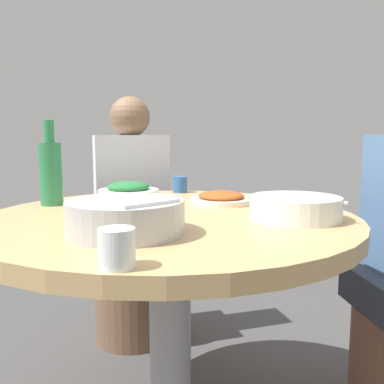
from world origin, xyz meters
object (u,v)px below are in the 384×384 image
at_px(soup_bowl, 295,208).
at_px(tea_cup_near, 117,248).
at_px(green_bottle, 51,171).
at_px(dish_stirfry, 221,198).
at_px(round_dining_table, 170,254).
at_px(tea_cup_far, 180,184).
at_px(rice_bowl, 127,216).
at_px(diner_right, 131,190).
at_px(stool_for_diner_right, 133,296).
at_px(dish_greens, 128,190).
at_px(dish_eggplant, 100,205).

relative_size(soup_bowl, tea_cup_near, 3.89).
bearing_deg(green_bottle, dish_stirfry, 113.27).
height_order(round_dining_table, green_bottle, green_bottle).
xyz_separation_m(round_dining_table, tea_cup_far, (-0.47, -0.15, 0.16)).
bearing_deg(round_dining_table, rice_bowl, 1.13).
xyz_separation_m(rice_bowl, dish_stirfry, (-0.52, 0.08, -0.02)).
distance_m(soup_bowl, tea_cup_far, 0.66).
bearing_deg(soup_bowl, diner_right, -124.84).
distance_m(green_bottle, diner_right, 0.62).
distance_m(dish_stirfry, stool_for_diner_right, 0.88).
height_order(rice_bowl, dish_greens, rice_bowl).
height_order(dish_stirfry, tea_cup_near, tea_cup_near).
relative_size(round_dining_table, rice_bowl, 3.93).
height_order(round_dining_table, stool_for_diner_right, round_dining_table).
bearing_deg(stool_for_diner_right, rice_bowl, 27.78).
bearing_deg(stool_for_diner_right, diner_right, 45.00).
bearing_deg(dish_eggplant, tea_cup_near, 35.28).
xyz_separation_m(tea_cup_near, tea_cup_far, (-0.98, -0.27, -0.00)).
bearing_deg(dish_eggplant, round_dining_table, 94.29).
xyz_separation_m(rice_bowl, soup_bowl, (-0.32, 0.36, -0.01)).
relative_size(dish_eggplant, green_bottle, 0.73).
distance_m(soup_bowl, dish_eggplant, 0.60).
distance_m(round_dining_table, dish_greens, 0.46).
bearing_deg(tea_cup_far, soup_bowl, 50.86).
xyz_separation_m(dish_greens, green_bottle, (0.28, -0.14, 0.09)).
height_order(dish_greens, tea_cup_near, tea_cup_near).
relative_size(soup_bowl, diner_right, 0.37).
relative_size(dish_eggplant, tea_cup_far, 3.12).
relative_size(rice_bowl, tea_cup_far, 4.21).
distance_m(dish_stirfry, dish_eggplant, 0.42).
relative_size(soup_bowl, dish_stirfry, 1.28).
bearing_deg(rice_bowl, tea_cup_far, -167.97).
relative_size(round_dining_table, dish_greens, 4.69).
bearing_deg(dish_eggplant, soup_bowl, 96.73).
relative_size(round_dining_table, diner_right, 1.47).
xyz_separation_m(round_dining_table, stool_for_diner_right, (-0.63, -0.47, -0.43)).
relative_size(dish_greens, green_bottle, 0.83).
distance_m(soup_bowl, tea_cup_near, 0.61).
xyz_separation_m(dish_stirfry, green_bottle, (0.23, -0.54, 0.10)).
height_order(green_bottle, tea_cup_near, green_bottle).
distance_m(dish_greens, green_bottle, 0.33).
relative_size(dish_eggplant, diner_right, 0.28).
bearing_deg(rice_bowl, dish_stirfry, 170.94).
bearing_deg(dish_stirfry, dish_eggplant, -49.45).
xyz_separation_m(rice_bowl, stool_for_diner_right, (-0.90, -0.47, -0.60)).
xyz_separation_m(soup_bowl, stool_for_diner_right, (-0.58, -0.83, -0.59)).
height_order(tea_cup_near, diner_right, diner_right).
bearing_deg(dish_greens, round_dining_table, 44.74).
bearing_deg(rice_bowl, dish_eggplant, -136.64).
bearing_deg(green_bottle, stool_for_diner_right, -178.01).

